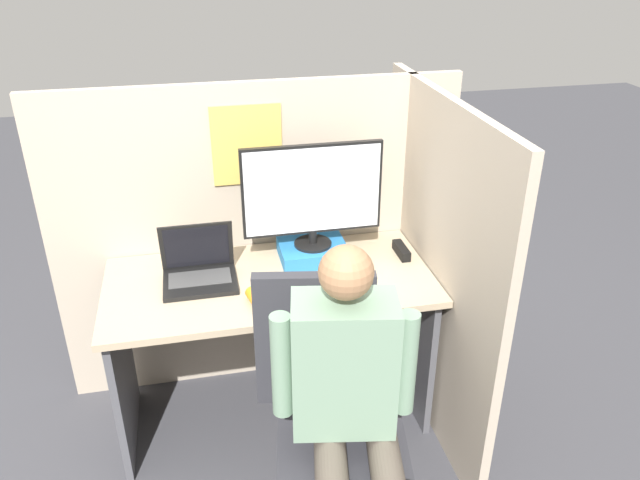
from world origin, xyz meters
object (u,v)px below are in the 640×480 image
Objects in this scene: stapler at (401,251)px; office_chair at (331,413)px; monitor at (312,193)px; person at (351,398)px; laptop at (199,271)px; carrot_toy at (253,300)px; paper_box at (313,251)px.

office_chair is (-0.49, -0.68, -0.26)m from stapler.
monitor reaches higher than person.
stapler is 0.12× the size of person.
office_chair reaches higher than stapler.
office_chair is at bearing -56.80° from laptop.
laptop is 0.82m from office_chair.
monitor is 2.01× the size of laptop.
carrot_toy is at bearing 118.77° from office_chair.
paper_box is 1.96× the size of carrot_toy.
office_chair is (-0.09, -0.74, -0.55)m from monitor.
laptop reaches higher than paper_box.
person is (0.45, -0.80, -0.08)m from laptop.
office_chair is at bearing -96.74° from monitor.
laptop is (-0.51, -0.10, -0.27)m from monitor.
monitor is (-0.00, 0.00, 0.28)m from paper_box.
paper_box is 0.40m from stapler.
carrot_toy reaches higher than stapler.
laptop reaches higher than carrot_toy.
office_chair is at bearing -125.54° from stapler.
paper_box is 0.24× the size of person.
person is at bearing -93.70° from paper_box.
person is (0.03, -0.16, 0.20)m from office_chair.
office_chair is at bearing 100.45° from person.
paper_box reaches higher than carrot_toy.
office_chair is (-0.09, -0.74, -0.27)m from paper_box.
monitor is at bearing 83.26° from office_chair.
paper_box is at bearing 47.33° from carrot_toy.
paper_box is at bearing 10.92° from laptop.
office_chair is 0.81× the size of person.
laptop is 0.30× the size of office_chair.
carrot_toy is at bearing -132.67° from paper_box.
person is (-0.46, -0.84, -0.05)m from stapler.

